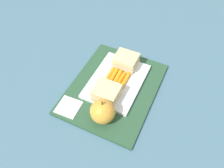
{
  "coord_description": "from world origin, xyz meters",
  "views": [
    {
      "loc": [
        0.43,
        0.2,
        0.62
      ],
      "look_at": [
        0.01,
        0.0,
        0.04
      ],
      "focal_mm": 36.36,
      "sensor_mm": 36.0,
      "label": 1
    }
  ],
  "objects": [
    {
      "name": "food_tray",
      "position": [
        -0.03,
        0.0,
        0.02
      ],
      "size": [
        0.23,
        0.17,
        0.01
      ],
      "primitive_type": "cube",
      "color": "white",
      "rests_on": "lunchbag_mat"
    },
    {
      "name": "lunchbag_mat",
      "position": [
        0.0,
        0.0,
        0.01
      ],
      "size": [
        0.36,
        0.28,
        0.01
      ],
      "primitive_type": "cube",
      "color": "#284C33",
      "rests_on": "ground_plane"
    },
    {
      "name": "sandwich_half_left",
      "position": [
        -0.1,
        0.0,
        0.04
      ],
      "size": [
        0.07,
        0.08,
        0.04
      ],
      "color": "#DBC189",
      "rests_on": "food_tray"
    },
    {
      "name": "carrot_sticks_bundle",
      "position": [
        -0.02,
        -0.0,
        0.03
      ],
      "size": [
        0.08,
        0.07,
        0.02
      ],
      "color": "orange",
      "rests_on": "food_tray"
    },
    {
      "name": "paper_napkin",
      "position": [
        0.14,
        -0.1,
        0.01
      ],
      "size": [
        0.07,
        0.07,
        0.0
      ],
      "primitive_type": "cube",
      "rotation": [
        0.0,
        0.0,
        0.04
      ],
      "color": "white",
      "rests_on": "lunchbag_mat"
    },
    {
      "name": "sandwich_half_right",
      "position": [
        0.05,
        0.0,
        0.04
      ],
      "size": [
        0.07,
        0.08,
        0.04
      ],
      "color": "#DBC189",
      "rests_on": "food_tray"
    },
    {
      "name": "ground_plane",
      "position": [
        0.0,
        0.0,
        0.0
      ],
      "size": [
        2.4,
        2.4,
        0.0
      ],
      "primitive_type": "plane",
      "color": "#42667A"
    },
    {
      "name": "apple",
      "position": [
        0.12,
        0.02,
        0.05
      ],
      "size": [
        0.08,
        0.08,
        0.09
      ],
      "color": "gold",
      "rests_on": "lunchbag_mat"
    }
  ]
}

